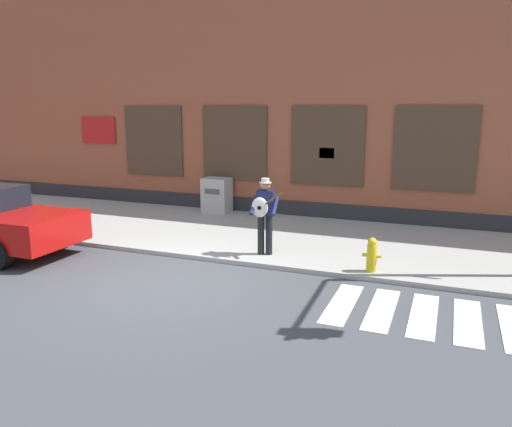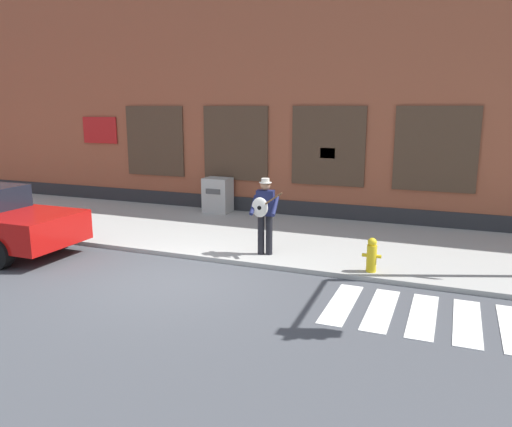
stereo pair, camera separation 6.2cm
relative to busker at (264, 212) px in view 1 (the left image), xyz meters
name	(u,v)px [view 1 (the left image)]	position (x,y,z in m)	size (l,w,h in m)	color
ground_plane	(173,281)	(-1.12, -2.05, -1.08)	(160.00, 160.00, 0.00)	#424449
sidewalk	(249,234)	(-1.12, 1.79, -1.03)	(28.00, 4.91, 0.10)	#9E9E99
building_backdrop	(300,92)	(-1.12, 6.24, 2.74)	(28.00, 4.06, 7.65)	brown
busker	(264,212)	(0.00, 0.00, 0.00)	(0.75, 0.59, 1.72)	black
utility_box	(217,195)	(-3.03, 3.80, -0.44)	(0.82, 0.66, 1.08)	#ADADA8
fire_hydrant	(372,255)	(2.41, -0.31, -0.64)	(0.38, 0.20, 0.70)	gold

